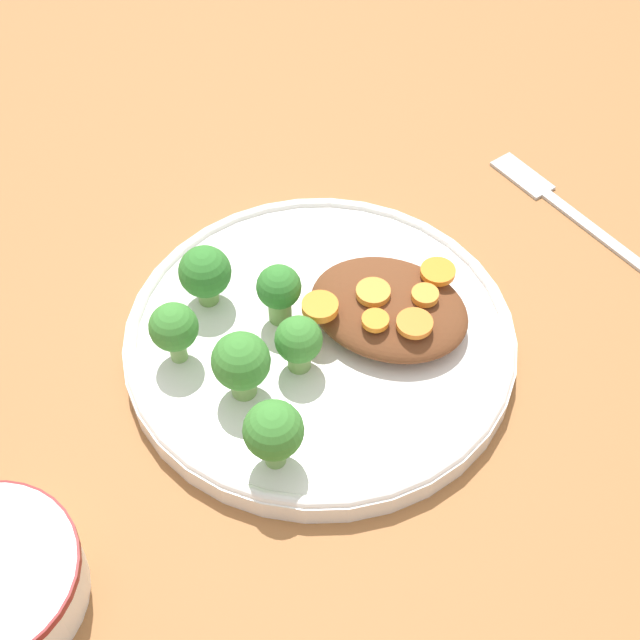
% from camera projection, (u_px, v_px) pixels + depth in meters
% --- Properties ---
extents(ground_plane, '(4.00, 4.00, 0.00)m').
position_uv_depth(ground_plane, '(320.00, 348.00, 0.67)').
color(ground_plane, '#9E6638').
extents(plate, '(0.29, 0.29, 0.02)m').
position_uv_depth(plate, '(320.00, 338.00, 0.66)').
color(plate, white).
rests_on(plate, ground_plane).
extents(stew_mound, '(0.12, 0.10, 0.03)m').
position_uv_depth(stew_mound, '(389.00, 308.00, 0.65)').
color(stew_mound, brown).
rests_on(stew_mound, plate).
extents(broccoli_floret_0, '(0.04, 0.04, 0.05)m').
position_uv_depth(broccoli_floret_0, '(205.00, 273.00, 0.65)').
color(broccoli_floret_0, '#759E51').
rests_on(broccoli_floret_0, plate).
extents(broccoli_floret_1, '(0.04, 0.04, 0.06)m').
position_uv_depth(broccoli_floret_1, '(241.00, 363.00, 0.60)').
color(broccoli_floret_1, '#759E51').
rests_on(broccoli_floret_1, plate).
extents(broccoli_floret_2, '(0.04, 0.04, 0.06)m').
position_uv_depth(broccoli_floret_2, '(274.00, 432.00, 0.56)').
color(broccoli_floret_2, '#759E51').
rests_on(broccoli_floret_2, plate).
extents(broccoli_floret_3, '(0.03, 0.03, 0.05)m').
position_uv_depth(broccoli_floret_3, '(174.00, 329.00, 0.61)').
color(broccoli_floret_3, '#7FA85B').
rests_on(broccoli_floret_3, plate).
extents(broccoli_floret_4, '(0.03, 0.03, 0.05)m').
position_uv_depth(broccoli_floret_4, '(277.00, 293.00, 0.64)').
color(broccoli_floret_4, '#759E51').
rests_on(broccoli_floret_4, plate).
extents(broccoli_floret_5, '(0.03, 0.03, 0.05)m').
position_uv_depth(broccoli_floret_5, '(300.00, 342.00, 0.61)').
color(broccoli_floret_5, '#759E51').
rests_on(broccoli_floret_5, plate).
extents(carrot_slice_0, '(0.03, 0.03, 0.00)m').
position_uv_depth(carrot_slice_0, '(414.00, 323.00, 0.62)').
color(carrot_slice_0, orange).
rests_on(carrot_slice_0, stew_mound).
extents(carrot_slice_1, '(0.02, 0.02, 0.01)m').
position_uv_depth(carrot_slice_1, '(425.00, 295.00, 0.64)').
color(carrot_slice_1, orange).
rests_on(carrot_slice_1, stew_mound).
extents(carrot_slice_2, '(0.03, 0.03, 0.01)m').
position_uv_depth(carrot_slice_2, '(373.00, 292.00, 0.64)').
color(carrot_slice_2, orange).
rests_on(carrot_slice_2, stew_mound).
extents(carrot_slice_3, '(0.03, 0.03, 0.00)m').
position_uv_depth(carrot_slice_3, '(438.00, 272.00, 0.65)').
color(carrot_slice_3, orange).
rests_on(carrot_slice_3, stew_mound).
extents(carrot_slice_4, '(0.03, 0.03, 0.01)m').
position_uv_depth(carrot_slice_4, '(323.00, 309.00, 0.63)').
color(carrot_slice_4, orange).
rests_on(carrot_slice_4, stew_mound).
extents(carrot_slice_5, '(0.02, 0.02, 0.00)m').
position_uv_depth(carrot_slice_5, '(375.00, 320.00, 0.62)').
color(carrot_slice_5, orange).
rests_on(carrot_slice_5, stew_mound).
extents(fork, '(0.18, 0.10, 0.01)m').
position_uv_depth(fork, '(562.00, 204.00, 0.76)').
color(fork, '#BDBDBD').
rests_on(fork, ground_plane).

